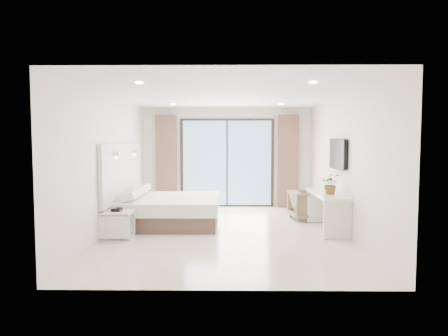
# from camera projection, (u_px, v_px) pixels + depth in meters

# --- Properties ---
(ground) EXTENTS (6.20, 6.20, 0.00)m
(ground) POSITION_uv_depth(u_px,v_px,m) (226.00, 232.00, 7.94)
(ground) COLOR beige
(ground) RESTS_ON ground
(room_shell) EXTENTS (4.62, 6.22, 2.72)m
(room_shell) POSITION_uv_depth(u_px,v_px,m) (218.00, 151.00, 8.65)
(room_shell) COLOR silver
(room_shell) RESTS_ON ground
(bed) EXTENTS (2.12, 2.01, 0.73)m
(bed) POSITION_uv_depth(u_px,v_px,m) (169.00, 210.00, 8.64)
(bed) COLOR brown
(bed) RESTS_ON ground
(nightstand) EXTENTS (0.58, 0.48, 0.51)m
(nightstand) POSITION_uv_depth(u_px,v_px,m) (117.00, 225.00, 7.36)
(nightstand) COLOR silver
(nightstand) RESTS_ON ground
(phone) EXTENTS (0.19, 0.16, 0.06)m
(phone) POSITION_uv_depth(u_px,v_px,m) (117.00, 210.00, 7.32)
(phone) COLOR black
(phone) RESTS_ON nightstand
(console_desk) EXTENTS (0.53, 1.70, 0.77)m
(console_desk) POSITION_uv_depth(u_px,v_px,m) (327.00, 202.00, 8.06)
(console_desk) COLOR silver
(console_desk) RESTS_ON ground
(plant) EXTENTS (0.45, 0.48, 0.32)m
(plant) POSITION_uv_depth(u_px,v_px,m) (331.00, 186.00, 7.77)
(plant) COLOR #33662D
(plant) RESTS_ON console_desk
(armchair) EXTENTS (0.77, 0.80, 0.74)m
(armchair) POSITION_uv_depth(u_px,v_px,m) (307.00, 204.00, 9.17)
(armchair) COLOR #7F6B53
(armchair) RESTS_ON ground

